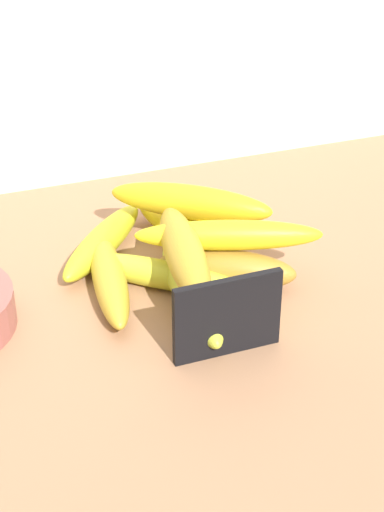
% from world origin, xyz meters
% --- Properties ---
extents(counter_top, '(1.10, 0.76, 0.03)m').
position_xyz_m(counter_top, '(0.00, 0.00, 0.01)').
color(counter_top, '#986B4C').
rests_on(counter_top, ground).
extents(chalkboard_sign, '(0.11, 0.02, 0.08)m').
position_xyz_m(chalkboard_sign, '(-0.07, -0.06, 0.07)').
color(chalkboard_sign, black).
rests_on(chalkboard_sign, counter_top).
extents(banana_0, '(0.15, 0.12, 0.04)m').
position_xyz_m(banana_0, '(-0.02, 0.05, 0.05)').
color(banana_0, olive).
rests_on(banana_0, counter_top).
extents(banana_1, '(0.06, 0.21, 0.04)m').
position_xyz_m(banana_1, '(-0.07, 0.03, 0.05)').
color(banana_1, '#AAB531').
rests_on(banana_1, counter_top).
extents(banana_2, '(0.06, 0.19, 0.04)m').
position_xyz_m(banana_2, '(-0.14, 0.09, 0.05)').
color(banana_2, gold).
rests_on(banana_2, counter_top).
extents(banana_3, '(0.09, 0.18, 0.04)m').
position_xyz_m(banana_3, '(-0.03, 0.16, 0.05)').
color(banana_3, yellow).
rests_on(banana_3, counter_top).
extents(banana_4, '(0.15, 0.16, 0.04)m').
position_xyz_m(banana_4, '(-0.13, 0.17, 0.05)').
color(banana_4, gold).
rests_on(banana_4, counter_top).
extents(banana_5, '(0.18, 0.16, 0.03)m').
position_xyz_m(banana_5, '(-0.09, 0.08, 0.05)').
color(banana_5, gold).
rests_on(banana_5, counter_top).
extents(banana_6, '(0.20, 0.10, 0.03)m').
position_xyz_m(banana_6, '(-0.01, 0.06, 0.09)').
color(banana_6, yellow).
rests_on(banana_6, banana_0).
extents(banana_7, '(0.18, 0.15, 0.04)m').
position_xyz_m(banana_7, '(-0.02, 0.15, 0.09)').
color(banana_7, gold).
rests_on(banana_7, banana_3).
extents(banana_8, '(0.07, 0.20, 0.04)m').
position_xyz_m(banana_8, '(-0.07, 0.04, 0.09)').
color(banana_8, '#AF8C27').
rests_on(banana_8, banana_1).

